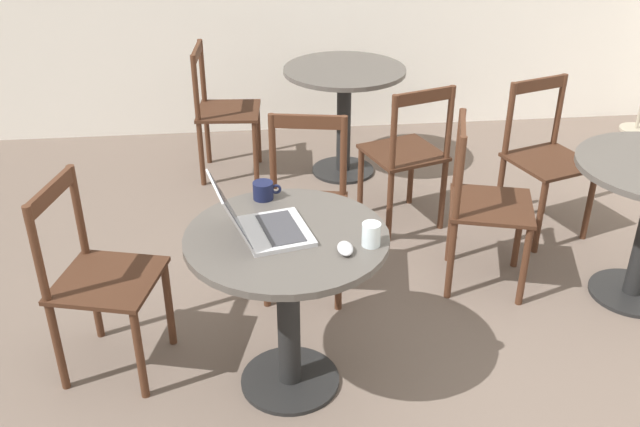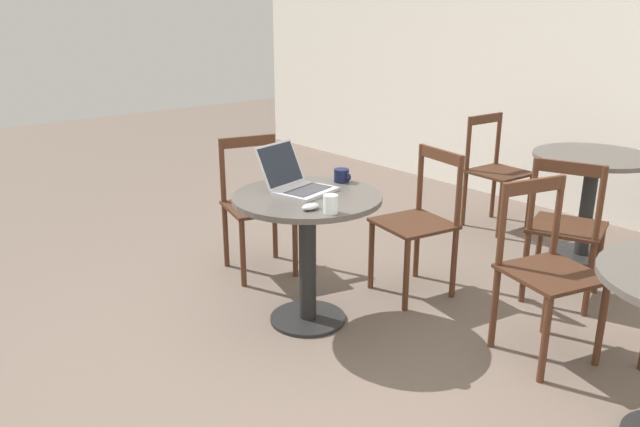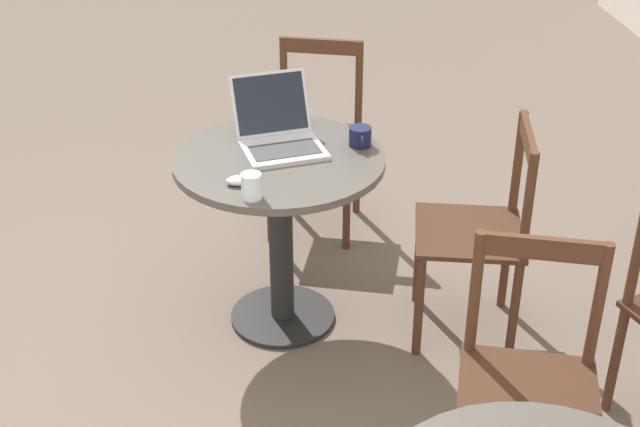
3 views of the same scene
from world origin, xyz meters
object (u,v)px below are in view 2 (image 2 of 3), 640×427
at_px(chair_near_back, 419,223).
at_px(chair_far_front, 566,230).
at_px(cafe_table_far, 591,181).
at_px(chair_far_left, 495,172).
at_px(chair_near_left, 256,206).
at_px(chair_mid_left, 545,271).
at_px(laptop, 297,182).
at_px(cafe_table_near, 307,227).
at_px(drinking_glass, 331,204).
at_px(mug, 342,176).
at_px(mouse, 311,207).

relative_size(chair_near_back, chair_far_front, 1.00).
bearing_deg(cafe_table_far, chair_near_back, -105.69).
distance_m(chair_near_back, chair_far_left, 1.49).
height_order(chair_near_left, chair_far_left, same).
height_order(chair_near_left, chair_mid_left, same).
xyz_separation_m(cafe_table_far, chair_mid_left, (0.52, -1.43, -0.11)).
xyz_separation_m(chair_near_back, laptop, (-0.24, -0.76, 0.35)).
bearing_deg(cafe_table_near, laptop, 175.85).
distance_m(chair_near_left, drinking_glass, 1.21).
bearing_deg(cafe_table_far, chair_mid_left, -70.12).
bearing_deg(chair_mid_left, cafe_table_near, -146.35).
xyz_separation_m(chair_near_left, mug, (0.72, 0.11, 0.33)).
height_order(cafe_table_far, laptop, laptop).
bearing_deg(mouse, mug, 121.45).
bearing_deg(cafe_table_near, chair_near_back, 79.54).
xyz_separation_m(cafe_table_near, drinking_glass, (0.32, -0.11, 0.23)).
xyz_separation_m(cafe_table_far, chair_near_left, (-1.32, -1.92, -0.11)).
xyz_separation_m(chair_near_left, drinking_glass, (1.11, -0.32, 0.34)).
bearing_deg(laptop, cafe_table_near, -4.15).
bearing_deg(drinking_glass, cafe_table_far, 84.72).
relative_size(cafe_table_far, drinking_glass, 8.78).
xyz_separation_m(cafe_table_near, mouse, (0.21, -0.15, 0.20)).
bearing_deg(mouse, cafe_table_near, 144.68).
bearing_deg(chair_far_left, chair_near_back, -72.77).
height_order(cafe_table_far, chair_near_back, chair_near_back).
bearing_deg(cafe_table_far, chair_far_left, 175.54).
distance_m(chair_mid_left, chair_far_front, 0.70).
distance_m(laptop, mouse, 0.35).
bearing_deg(laptop, mug, 86.17).
height_order(chair_near_back, drinking_glass, chair_near_back).
height_order(chair_mid_left, drinking_glass, chair_mid_left).
relative_size(chair_far_left, mouse, 9.00).
height_order(chair_mid_left, chair_far_front, same).
xyz_separation_m(chair_far_front, mug, (-0.86, -1.02, 0.33)).
relative_size(chair_near_left, chair_mid_left, 1.00).
relative_size(cafe_table_near, chair_near_back, 0.90).
height_order(chair_far_left, laptop, laptop).
distance_m(chair_far_front, drinking_glass, 1.56).
relative_size(cafe_table_far, mouse, 8.12).
height_order(cafe_table_near, chair_mid_left, chair_mid_left).
xyz_separation_m(mouse, drinking_glass, (0.10, 0.04, 0.03)).
bearing_deg(mouse, laptop, 153.04).
distance_m(mouse, mug, 0.55).
xyz_separation_m(chair_near_back, chair_far_front, (0.65, 0.57, 0.00)).
relative_size(chair_near_left, mug, 7.35).
bearing_deg(chair_far_left, mug, -83.22).
bearing_deg(chair_far_left, laptop, -84.73).
height_order(chair_far_left, mug, chair_far_left).
xyz_separation_m(cafe_table_near, mug, (-0.08, 0.32, 0.22)).
distance_m(chair_far_front, laptop, 1.64).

